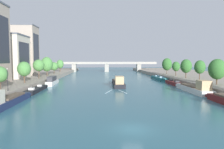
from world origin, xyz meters
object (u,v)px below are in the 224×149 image
moored_boat_right_lone (195,88)px  tree_right_past_mid (176,66)px  moored_boat_right_near (173,83)px  tree_right_second (167,64)px  tree_right_distant (200,67)px  barge_midriver (118,82)px  tree_left_by_lamp (0,74)px  moored_boat_left_downstream (52,81)px  tree_left_nearest (24,69)px  moored_boat_left_end (37,89)px  lamppost_left_bank (8,78)px  moored_boat_left_far (8,100)px  bridge_far (107,65)px  tree_left_second (39,65)px  tree_left_distant (60,64)px  tree_left_midway (54,66)px  moored_boat_right_gap_after (159,78)px  tree_right_nearest (217,69)px  tree_right_third (186,66)px  tree_left_end_of_row (47,64)px

moored_boat_right_lone → tree_right_past_mid: 33.85m
moored_boat_right_near → tree_right_second: size_ratio=1.53×
tree_right_distant → tree_right_past_mid: 20.48m
barge_midriver → tree_left_by_lamp: tree_left_by_lamp is taller
barge_midriver → moored_boat_right_lone: 23.46m
moored_boat_left_downstream → tree_right_distant: 48.06m
tree_left_nearest → barge_midriver: bearing=11.3°
moored_boat_right_near → tree_right_second: 28.37m
moored_boat_left_end → lamppost_left_bank: (-3.12, -9.18, 3.76)m
moored_boat_left_far → tree_left_by_lamp: bearing=122.2°
bridge_far → moored_boat_right_near: bearing=-74.3°
moored_boat_right_lone → tree_left_second: (-45.81, 22.49, 5.27)m
moored_boat_left_end → tree_left_distant: (-5.93, 59.28, 5.39)m
tree_left_midway → tree_right_past_mid: size_ratio=0.93×
moored_boat_right_gap_after → tree_right_second: (6.65, 10.06, 5.53)m
tree_right_nearest → tree_right_distant: 9.85m
moored_boat_left_downstream → moored_boat_right_lone: moored_boat_right_lone is taller
tree_left_second → tree_right_second: tree_right_second is taller
moored_boat_right_near → tree_right_second: tree_right_second is taller
barge_midriver → moored_boat_left_downstream: 22.03m
tree_left_distant → tree_right_past_mid: 62.05m
tree_left_by_lamp → tree_left_second: size_ratio=0.77×
tree_left_distant → bridge_far: 36.96m
moored_boat_left_downstream → tree_left_nearest: bearing=-123.1°
tree_left_second → tree_right_third: 52.91m
tree_left_distant → tree_right_distant: size_ratio=1.03×
moored_boat_left_far → tree_right_past_mid: size_ratio=2.60×
tree_left_midway → tree_left_end_of_row: bearing=-89.0°
moored_boat_left_downstream → tree_left_second: size_ratio=1.67×
bridge_far → tree_right_nearest: bearing=-72.5°
tree_left_by_lamp → tree_left_end_of_row: bearing=89.7°
moored_boat_left_downstream → tree_right_past_mid: 50.06m
tree_right_distant → lamppost_left_bank: bearing=-160.9°
moored_boat_left_end → tree_left_nearest: bearing=133.3°
moored_boat_left_end → tree_right_third: tree_right_third is taller
tree_left_by_lamp → tree_right_third: bearing=25.3°
tree_left_nearest → tree_left_second: tree_left_second is taller
tree_left_end_of_row → tree_right_distant: 58.11m
moored_boat_right_gap_after → tree_right_third: size_ratio=2.29×
tree_right_third → lamppost_left_bank: 57.78m
moored_boat_right_gap_after → tree_left_distant: tree_left_distant is taller
moored_boat_right_gap_after → tree_right_second: tree_right_second is taller
moored_boat_right_near → bridge_far: size_ratio=0.17×
tree_right_second → moored_boat_left_far: bearing=-130.6°
bridge_far → tree_right_distant: bearing=-70.3°
tree_left_nearest → tree_left_second: bearing=89.9°
moored_boat_right_gap_after → tree_left_second: tree_left_second is taller
tree_right_third → moored_boat_left_downstream: bearing=-175.3°
moored_boat_left_end → lamppost_left_bank: 10.40m
moored_boat_right_lone → tree_right_second: bearing=80.6°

